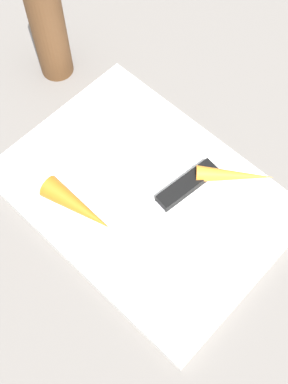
% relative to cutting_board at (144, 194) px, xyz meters
% --- Properties ---
extents(ground_plane, '(1.40, 1.40, 0.00)m').
position_rel_cutting_board_xyz_m(ground_plane, '(0.00, 0.00, -0.01)').
color(ground_plane, slate).
extents(cutting_board, '(0.36, 0.26, 0.01)m').
position_rel_cutting_board_xyz_m(cutting_board, '(0.00, 0.00, 0.00)').
color(cutting_board, white).
rests_on(cutting_board, ground_plane).
extents(knife, '(0.04, 0.20, 0.01)m').
position_rel_cutting_board_xyz_m(knife, '(-0.03, -0.03, 0.01)').
color(knife, '#B7B7BC').
rests_on(knife, cutting_board).
extents(carrot_short, '(0.10, 0.04, 0.03)m').
position_rel_cutting_board_xyz_m(carrot_short, '(0.04, 0.08, 0.02)').
color(carrot_short, orange).
rests_on(carrot_short, cutting_board).
extents(carrot_long, '(0.09, 0.08, 0.02)m').
position_rel_cutting_board_xyz_m(carrot_long, '(-0.07, -0.09, 0.02)').
color(carrot_long, orange).
rests_on(carrot_long, cutting_board).
extents(pepper_grinder, '(0.05, 0.05, 0.16)m').
position_rel_cutting_board_xyz_m(pepper_grinder, '(0.25, -0.07, 0.07)').
color(pepper_grinder, brown).
rests_on(pepper_grinder, ground_plane).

